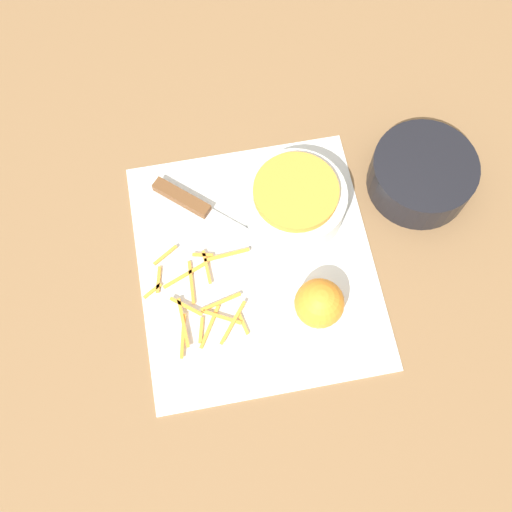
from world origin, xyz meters
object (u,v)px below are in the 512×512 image
Objects in this scene: bowl_speckled at (295,200)px; orange_left at (319,303)px; bowl_dark at (422,175)px; knife at (194,205)px.

bowl_speckled is 2.17× the size of orange_left.
bowl_speckled and orange_left have the same top height.
bowl_speckled is at bearing -86.70° from bowl_dark.
knife is 0.25m from orange_left.
orange_left reaches higher than knife.
bowl_dark is 0.89× the size of knife.
orange_left is (0.18, -0.20, 0.01)m from bowl_dark.
bowl_dark reaches higher than knife.
bowl_dark is at bearing 93.30° from bowl_speckled.
bowl_speckled is at bearing -179.74° from orange_left.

